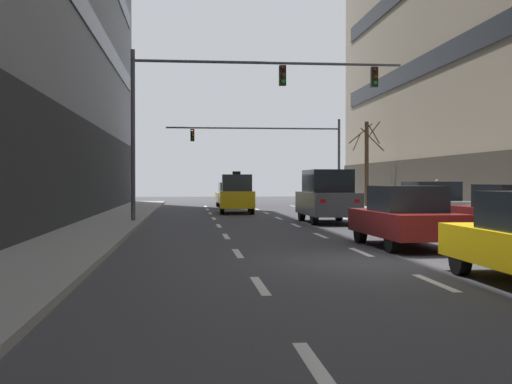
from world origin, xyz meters
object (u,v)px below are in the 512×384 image
pedestrian_0 (437,194)px  traffic_signal_1 (282,144)px  traffic_signal_0 (228,97)px  street_tree_0 (367,161)px  car_parked_2 (510,213)px  car_driving_3 (405,217)px  taxi_driving_4 (237,194)px  taxi_driving_0 (231,195)px  car_driving_2 (327,196)px  car_parked_3 (429,204)px

pedestrian_0 → traffic_signal_1: bearing=107.9°
traffic_signal_0 → street_tree_0: bearing=55.2°
car_parked_2 → pedestrian_0: size_ratio=2.64×
car_driving_3 → pedestrian_0: (6.10, 13.65, 0.32)m
car_parked_2 → taxi_driving_4: bearing=110.3°
taxi_driving_0 → street_tree_0: 9.05m
car_driving_2 → car_driving_3: (-0.12, -10.47, -0.30)m
car_parked_3 → taxi_driving_4: bearing=120.1°
taxi_driving_0 → traffic_signal_0: bearing=-94.2°
traffic_signal_1 → pedestrian_0: size_ratio=7.31×
car_driving_2 → street_tree_0: bearing=68.7°
car_parked_2 → traffic_signal_1: bearing=95.4°
car_driving_2 → traffic_signal_0: bearing=176.2°
car_driving_2 → car_driving_3: bearing=-90.7°
taxi_driving_4 → traffic_signal_1: (3.96, 10.48, 3.30)m
car_driving_2 → street_tree_0: street_tree_0 is taller
taxi_driving_4 → traffic_signal_0: bearing=-96.5°
taxi_driving_0 → pedestrian_0: same height
traffic_signal_1 → car_parked_2: bearing=-84.6°
street_tree_0 → car_parked_2: bearing=-95.1°
car_driving_2 → car_parked_3: bearing=-37.1°
car_driving_3 → street_tree_0: bearing=77.1°
taxi_driving_0 → car_parked_2: bearing=-75.9°
car_driving_3 → traffic_signal_0: traffic_signal_0 is taller
traffic_signal_0 → traffic_signal_1: (4.93, 19.00, -0.90)m
traffic_signal_0 → traffic_signal_1: size_ratio=0.92×
car_parked_2 → street_tree_0: 23.52m
taxi_driving_4 → car_parked_3: 13.20m
car_driving_3 → traffic_signal_1: 29.97m
taxi_driving_0 → taxi_driving_4: taxi_driving_4 is taller
traffic_signal_1 → pedestrian_0: (5.19, -16.10, -3.23)m
taxi_driving_0 → car_parked_3: (6.41, -19.01, 0.04)m
traffic_signal_1 → car_parked_3: bearing=-83.1°
taxi_driving_0 → traffic_signal_0: traffic_signal_0 is taller
car_parked_3 → traffic_signal_0: bearing=159.2°
car_driving_2 → traffic_signal_0: (-4.14, 0.28, 4.14)m
taxi_driving_0 → traffic_signal_0: (-1.18, -16.13, 4.43)m
car_driving_2 → traffic_signal_1: bearing=87.7°
car_driving_3 → car_parked_3: size_ratio=0.95×
traffic_signal_0 → pedestrian_0: size_ratio=6.74×
taxi_driving_0 → traffic_signal_0: size_ratio=0.39×
car_driving_2 → traffic_signal_1: size_ratio=0.37×
taxi_driving_4 → street_tree_0: (8.72, 5.43, 1.98)m
car_parked_2 → traffic_signal_0: (-7.59, 9.37, 4.43)m
street_tree_0 → car_parked_3: bearing=-97.1°
car_parked_2 → traffic_signal_1: (-2.66, 28.37, 3.53)m
car_parked_3 → street_tree_0: (2.09, 16.84, 2.17)m
taxi_driving_0 → car_driving_2: bearing=-79.8°
taxi_driving_4 → traffic_signal_0: size_ratio=0.39×
traffic_signal_0 → car_parked_3: bearing=-20.8°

